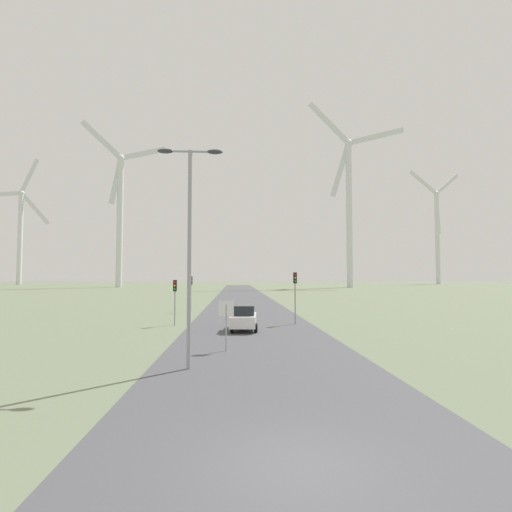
{
  "coord_description": "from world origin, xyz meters",
  "views": [
    {
      "loc": [
        -1.3,
        -8.38,
        3.94
      ],
      "look_at": [
        0.0,
        16.7,
        5.21
      ],
      "focal_mm": 28.0,
      "sensor_mm": 36.0,
      "label": 1
    }
  ],
  "objects_px": {
    "traffic_light_post_near_right": "(295,286)",
    "car_approaching": "(243,318)",
    "wind_turbine_center": "(349,199)",
    "traffic_light_post_near_left": "(175,292)",
    "stop_sign_near": "(226,316)",
    "wind_turbine_far_left": "(20,228)",
    "streetlamp": "(190,229)",
    "traffic_light_post_mid_left": "(191,286)",
    "wind_turbine_left": "(120,208)",
    "wind_turbine_right": "(437,228)"
  },
  "relations": [
    {
      "from": "stop_sign_near",
      "to": "wind_turbine_far_left",
      "type": "relative_size",
      "value": 0.04
    },
    {
      "from": "traffic_light_post_near_left",
      "to": "wind_turbine_left",
      "type": "distance_m",
      "value": 119.23
    },
    {
      "from": "wind_turbine_far_left",
      "to": "wind_turbine_right",
      "type": "xyz_separation_m",
      "value": [
        201.98,
        3.94,
        1.84
      ]
    },
    {
      "from": "stop_sign_near",
      "to": "traffic_light_post_mid_left",
      "type": "xyz_separation_m",
      "value": [
        -4.39,
        23.06,
        1.02
      ]
    },
    {
      "from": "streetlamp",
      "to": "wind_turbine_far_left",
      "type": "height_order",
      "value": "wind_turbine_far_left"
    },
    {
      "from": "traffic_light_post_mid_left",
      "to": "wind_turbine_far_left",
      "type": "height_order",
      "value": "wind_turbine_far_left"
    },
    {
      "from": "stop_sign_near",
      "to": "wind_turbine_left",
      "type": "distance_m",
      "value": 131.17
    },
    {
      "from": "traffic_light_post_near_right",
      "to": "wind_turbine_center",
      "type": "relative_size",
      "value": 0.06
    },
    {
      "from": "traffic_light_post_mid_left",
      "to": "wind_turbine_right",
      "type": "bearing_deg",
      "value": 54.72
    },
    {
      "from": "traffic_light_post_near_right",
      "to": "wind_turbine_center",
      "type": "bearing_deg",
      "value": 71.43
    },
    {
      "from": "wind_turbine_center",
      "to": "wind_turbine_left",
      "type": "bearing_deg",
      "value": 175.14
    },
    {
      "from": "streetlamp",
      "to": "traffic_light_post_mid_left",
      "type": "height_order",
      "value": "streetlamp"
    },
    {
      "from": "traffic_light_post_near_left",
      "to": "car_approaching",
      "type": "relative_size",
      "value": 0.86
    },
    {
      "from": "traffic_light_post_near_left",
      "to": "wind_turbine_far_left",
      "type": "relative_size",
      "value": 0.06
    },
    {
      "from": "streetlamp",
      "to": "wind_turbine_right",
      "type": "relative_size",
      "value": 0.16
    },
    {
      "from": "traffic_light_post_near_right",
      "to": "wind_turbine_right",
      "type": "height_order",
      "value": "wind_turbine_right"
    },
    {
      "from": "traffic_light_post_near_right",
      "to": "stop_sign_near",
      "type": "bearing_deg",
      "value": -115.24
    },
    {
      "from": "traffic_light_post_near_right",
      "to": "wind_turbine_far_left",
      "type": "height_order",
      "value": "wind_turbine_far_left"
    },
    {
      "from": "wind_turbine_far_left",
      "to": "wind_turbine_left",
      "type": "height_order",
      "value": "wind_turbine_far_left"
    },
    {
      "from": "streetlamp",
      "to": "wind_turbine_left",
      "type": "bearing_deg",
      "value": 107.26
    },
    {
      "from": "car_approaching",
      "to": "wind_turbine_center",
      "type": "xyz_separation_m",
      "value": [
        39.14,
        107.11,
        30.04
      ]
    },
    {
      "from": "traffic_light_post_mid_left",
      "to": "wind_turbine_right",
      "type": "relative_size",
      "value": 0.07
    },
    {
      "from": "traffic_light_post_mid_left",
      "to": "car_approaching",
      "type": "bearing_deg",
      "value": -70.09
    },
    {
      "from": "traffic_light_post_near_right",
      "to": "car_approaching",
      "type": "distance_m",
      "value": 6.01
    },
    {
      "from": "stop_sign_near",
      "to": "traffic_light_post_near_left",
      "type": "height_order",
      "value": "traffic_light_post_near_left"
    },
    {
      "from": "traffic_light_post_near_left",
      "to": "traffic_light_post_near_right",
      "type": "height_order",
      "value": "traffic_light_post_near_right"
    },
    {
      "from": "traffic_light_post_near_right",
      "to": "car_approaching",
      "type": "height_order",
      "value": "traffic_light_post_near_right"
    },
    {
      "from": "stop_sign_near",
      "to": "wind_turbine_far_left",
      "type": "bearing_deg",
      "value": 120.52
    },
    {
      "from": "car_approaching",
      "to": "wind_turbine_right",
      "type": "xyz_separation_m",
      "value": [
        100.94,
        165.53,
        27.49
      ]
    },
    {
      "from": "traffic_light_post_near_right",
      "to": "wind_turbine_left",
      "type": "distance_m",
      "value": 122.23
    },
    {
      "from": "stop_sign_near",
      "to": "traffic_light_post_near_right",
      "type": "bearing_deg",
      "value": 64.76
    },
    {
      "from": "traffic_light_post_near_right",
      "to": "traffic_light_post_mid_left",
      "type": "distance_m",
      "value": 15.17
    },
    {
      "from": "traffic_light_post_near_left",
      "to": "traffic_light_post_mid_left",
      "type": "distance_m",
      "value": 11.85
    },
    {
      "from": "streetlamp",
      "to": "wind_turbine_far_left",
      "type": "relative_size",
      "value": 0.16
    },
    {
      "from": "wind_turbine_left",
      "to": "car_approaching",
      "type": "bearing_deg",
      "value": -69.9
    },
    {
      "from": "traffic_light_post_near_right",
      "to": "traffic_light_post_mid_left",
      "type": "relative_size",
      "value": 1.09
    },
    {
      "from": "wind_turbine_center",
      "to": "wind_turbine_right",
      "type": "xyz_separation_m",
      "value": [
        61.81,
        58.42,
        -2.55
      ]
    },
    {
      "from": "wind_turbine_far_left",
      "to": "wind_turbine_right",
      "type": "distance_m",
      "value": 202.03
    },
    {
      "from": "wind_turbine_left",
      "to": "wind_turbine_right",
      "type": "relative_size",
      "value": 1.0
    },
    {
      "from": "traffic_light_post_mid_left",
      "to": "wind_turbine_far_left",
      "type": "xyz_separation_m",
      "value": [
        -95.57,
        146.47,
        23.7
      ]
    },
    {
      "from": "stop_sign_near",
      "to": "wind_turbine_left",
      "type": "xyz_separation_m",
      "value": [
        -40.62,
        121.93,
        26.25
      ]
    },
    {
      "from": "streetlamp",
      "to": "traffic_light_post_near_left",
      "type": "xyz_separation_m",
      "value": [
        -2.88,
        15.21,
        -3.3
      ]
    },
    {
      "from": "wind_turbine_far_left",
      "to": "wind_turbine_right",
      "type": "height_order",
      "value": "wind_turbine_far_left"
    },
    {
      "from": "traffic_light_post_mid_left",
      "to": "wind_turbine_far_left",
      "type": "relative_size",
      "value": 0.06
    },
    {
      "from": "traffic_light_post_mid_left",
      "to": "car_approaching",
      "type": "xyz_separation_m",
      "value": [
        5.47,
        -15.12,
        -1.95
      ]
    },
    {
      "from": "stop_sign_near",
      "to": "wind_turbine_left",
      "type": "relative_size",
      "value": 0.05
    },
    {
      "from": "wind_turbine_far_left",
      "to": "wind_turbine_left",
      "type": "bearing_deg",
      "value": -38.74
    },
    {
      "from": "traffic_light_post_near_right",
      "to": "car_approaching",
      "type": "bearing_deg",
      "value": -140.72
    },
    {
      "from": "traffic_light_post_near_left",
      "to": "wind_turbine_far_left",
      "type": "bearing_deg",
      "value": 121.12
    },
    {
      "from": "streetlamp",
      "to": "traffic_light_post_mid_left",
      "type": "xyz_separation_m",
      "value": [
        -2.89,
        27.06,
        -3.1
      ]
    }
  ]
}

